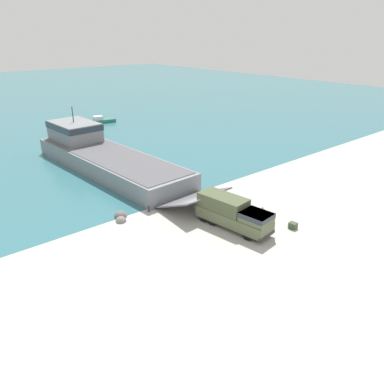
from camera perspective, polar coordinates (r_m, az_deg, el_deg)
The scene contains 9 objects.
ground_plane at distance 40.28m, azimuth 0.27°, elevation -3.85°, with size 240.00×240.00×0.00m, color #B7B5AD.
landing_craft at distance 56.60m, azimuth -13.61°, elevation 5.64°, with size 9.47×35.27×7.74m.
military_truck at distance 37.75m, azimuth 6.29°, elevation -3.18°, with size 3.49×8.37×3.10m.
soldier_on_ramp at distance 39.56m, azimuth 10.63°, elevation -3.21°, with size 0.34×0.49×1.70m.
moored_boat_a at distance 85.95m, azimuth -13.86°, elevation 10.52°, with size 6.59×3.17×1.54m.
mooring_bollard at distance 41.57m, azimuth -6.64°, elevation -2.51°, with size 0.25×0.25×0.72m.
cargo_crate at distance 39.27m, azimuth 15.13°, elevation -4.95°, with size 0.63×0.76×0.63m, color #3D4C33.
shoreline_rock_a at distance 40.07m, azimuth -10.76°, elevation -4.44°, with size 1.14×1.14×1.14m, color gray.
shoreline_rock_b at distance 41.04m, azimuth -10.82°, elevation -3.75°, with size 1.37×1.37×1.37m, color #66605B.
Camera 1 is at (-23.19, -27.42, 18.25)m, focal length 35.00 mm.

